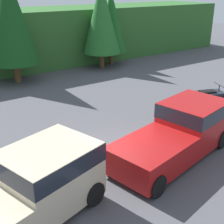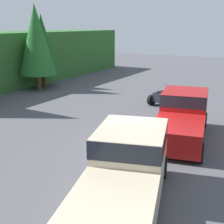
% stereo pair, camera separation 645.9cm
% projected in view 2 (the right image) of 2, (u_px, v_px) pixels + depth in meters
% --- Properties ---
extents(ground_plane, '(80.00, 80.00, 0.00)m').
position_uv_depth(ground_plane, '(131.00, 146.00, 13.33)').
color(ground_plane, '#4C4C51').
extents(tree_mid_left, '(2.90, 2.90, 6.59)m').
position_uv_depth(tree_mid_left, '(36.00, 40.00, 24.09)').
color(tree_mid_left, brown).
rests_on(tree_mid_left, ground_plane).
extents(tree_mid_right, '(2.59, 2.59, 5.88)m').
position_uv_depth(tree_mid_right, '(42.00, 44.00, 25.51)').
color(tree_mid_right, brown).
rests_on(tree_mid_right, ground_plane).
extents(pickup_truck_red, '(5.71, 3.17, 1.95)m').
position_uv_depth(pickup_truck_red, '(182.00, 115.00, 14.37)').
color(pickup_truck_red, maroon).
rests_on(pickup_truck_red, ground_plane).
extents(pickup_truck_second, '(6.18, 3.66, 1.95)m').
position_uv_depth(pickup_truck_second, '(125.00, 170.00, 8.91)').
color(pickup_truck_second, beige).
rests_on(pickup_truck_second, ground_plane).
extents(quad_atv, '(2.30, 1.89, 1.22)m').
position_uv_depth(quad_atv, '(165.00, 98.00, 20.05)').
color(quad_atv, black).
rests_on(quad_atv, ground_plane).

